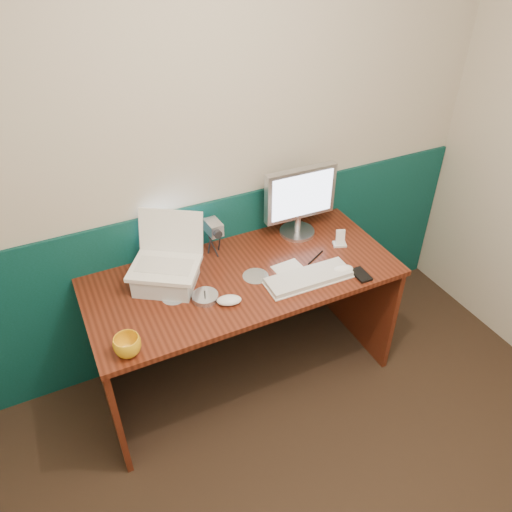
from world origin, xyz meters
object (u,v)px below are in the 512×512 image
desk (244,327)px  mug (127,346)px  monitor (299,202)px  keyboard (309,278)px  camcorder (214,240)px  laptop (162,247)px

desk → mug: 0.83m
desk → monitor: 0.76m
desk → keyboard: (0.28, -0.18, 0.39)m
monitor → keyboard: bearing=-110.5°
desk → keyboard: 0.51m
desk → camcorder: 0.53m
laptop → keyboard: size_ratio=0.74×
keyboard → mug: mug is taller
desk → laptop: size_ratio=4.91×
desk → monitor: size_ratio=3.90×
keyboard → camcorder: size_ratio=2.46×
monitor → mug: size_ratio=3.49×
laptop → mug: 0.50m
laptop → keyboard: (0.66, -0.27, -0.22)m
mug → camcorder: camcorder is taller
keyboard → mug: size_ratio=3.74×
keyboard → desk: bearing=148.3°
monitor → camcorder: size_ratio=2.29×
monitor → keyboard: monitor is taller
desk → mug: size_ratio=13.60×
laptop → mug: (-0.29, -0.37, -0.19)m
laptop → camcorder: (0.32, 0.15, -0.14)m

